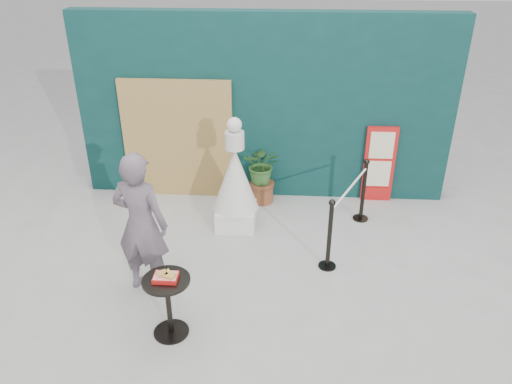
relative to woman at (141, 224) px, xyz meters
The scene contains 10 objects.
ground 1.67m from the woman, 17.21° to the right, with size 60.00×60.00×0.00m, color #ADAAA5.
back_wall 3.10m from the woman, 64.16° to the left, with size 6.00×0.30×3.00m, color #0A2D2E.
bamboo_fence 2.53m from the woman, 91.67° to the left, with size 1.80×0.08×2.00m, color tan.
woman is the anchor object (origin of this frame).
menu_board 4.12m from the woman, 38.25° to the left, with size 0.50×0.07×1.30m.
statue 1.85m from the woman, 58.11° to the left, with size 0.68×0.68×1.75m.
cafe_table 1.02m from the woman, 59.45° to the right, with size 0.52×0.52×0.75m.
food_basket 0.93m from the woman, 59.27° to the right, with size 0.26×0.19×0.11m.
planter 2.72m from the woman, 60.62° to the left, with size 0.59×0.52×1.01m.
stanchion_barrier 2.92m from the woman, 25.26° to the left, with size 0.84×1.54×1.03m.
Camera 1 is at (0.39, -4.57, 4.06)m, focal length 35.00 mm.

